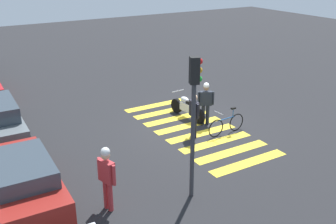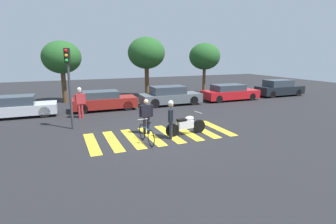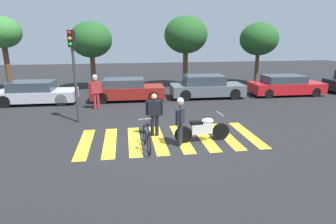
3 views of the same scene
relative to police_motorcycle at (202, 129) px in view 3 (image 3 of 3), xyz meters
name	(u,v)px [view 3 (image 3 of 3)]	position (x,y,z in m)	size (l,w,h in m)	color
ground_plane	(170,139)	(-1.15, 0.40, -0.46)	(60.00, 60.00, 0.00)	#232326
police_motorcycle	(202,129)	(0.00, 0.00, 0.00)	(2.12, 0.62, 1.03)	black
leaning_bicycle	(147,138)	(-2.10, -0.40, -0.07)	(0.46, 1.74, 1.01)	black
officer_on_foot	(154,112)	(-1.69, 0.83, 0.51)	(0.67, 0.27, 1.69)	black
officer_by_motorcycle	(180,118)	(-0.90, -0.27, 0.55)	(0.40, 0.60, 1.75)	#1E232D
pedestrian_bystander	(96,89)	(-4.31, 5.39, 0.62)	(0.67, 0.33, 1.85)	#B22D33
crosswalk_stripes	(170,139)	(-1.15, 0.40, -0.45)	(6.75, 3.02, 0.01)	yellow
car_silver_sedan	(36,93)	(-7.85, 7.16, 0.17)	(4.41, 1.82, 1.29)	black
car_maroon_wagon	(127,90)	(-2.67, 7.21, 0.18)	(4.36, 1.78, 1.31)	black
car_grey_coupe	(206,87)	(2.27, 7.21, 0.22)	(4.58, 1.87, 1.41)	black
car_red_convertible	(285,86)	(7.64, 7.15, 0.17)	(4.72, 1.89, 1.30)	black
traffic_light_pole	(73,62)	(-4.91, 3.09, 2.27)	(0.31, 0.36, 4.03)	#38383D
street_tree_near	(2,33)	(-10.71, 11.22, 3.49)	(2.44, 2.44, 5.05)	brown
street_tree_mid	(91,40)	(-5.00, 11.22, 3.03)	(2.91, 2.91, 4.75)	brown
street_tree_far	(186,35)	(1.79, 11.22, 3.35)	(3.17, 3.17, 5.19)	brown
street_tree_end	(259,39)	(7.55, 11.22, 3.06)	(2.91, 2.91, 4.77)	brown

